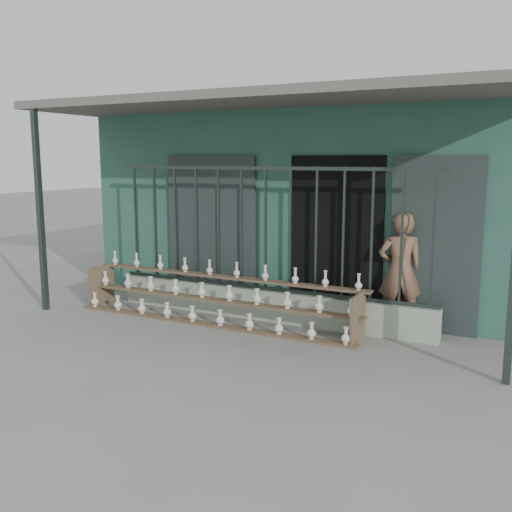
% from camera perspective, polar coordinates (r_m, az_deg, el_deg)
% --- Properties ---
extents(ground, '(60.00, 60.00, 0.00)m').
position_cam_1_polar(ground, '(7.41, -3.54, -8.81)').
color(ground, slate).
extents(workshop_building, '(7.40, 6.60, 3.21)m').
position_cam_1_polar(workshop_building, '(10.91, 7.76, 5.76)').
color(workshop_building, '#275345').
rests_on(workshop_building, ground).
extents(parapet_wall, '(5.00, 0.20, 0.45)m').
position_cam_1_polar(parapet_wall, '(8.45, 0.92, -4.88)').
color(parapet_wall, '#92A38C').
rests_on(parapet_wall, ground).
extents(security_fence, '(5.00, 0.04, 1.80)m').
position_cam_1_polar(security_fence, '(8.24, 0.95, 2.71)').
color(security_fence, '#283330').
rests_on(security_fence, parapet_wall).
extents(shelf_rack, '(4.50, 0.68, 0.85)m').
position_cam_1_polar(shelf_rack, '(8.35, -4.16, -4.15)').
color(shelf_rack, brown).
rests_on(shelf_rack, ground).
extents(elderly_woman, '(0.69, 0.56, 1.65)m').
position_cam_1_polar(elderly_woman, '(8.06, 14.22, -1.53)').
color(elderly_woman, brown).
rests_on(elderly_woman, ground).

